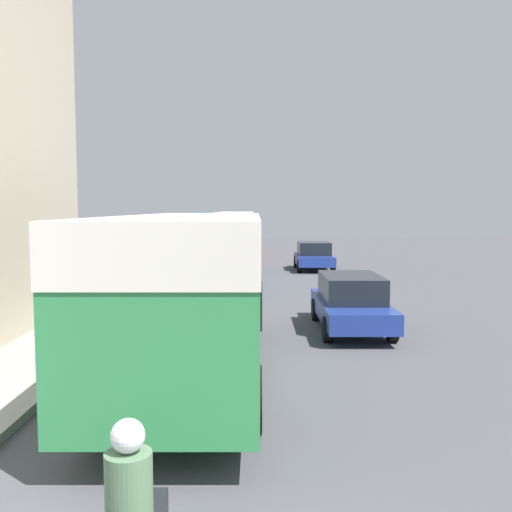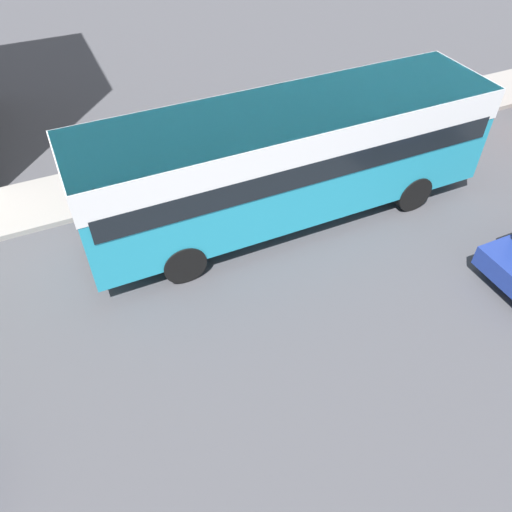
# 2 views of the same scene
# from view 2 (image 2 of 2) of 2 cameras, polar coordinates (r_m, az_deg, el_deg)

# --- Properties ---
(bus_following) EXTENTS (2.58, 10.25, 3.03)m
(bus_following) POSITION_cam_2_polar(r_m,az_deg,el_deg) (12.17, 3.74, 12.05)
(bus_following) COLOR teal
(bus_following) RESTS_ON ground_plane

